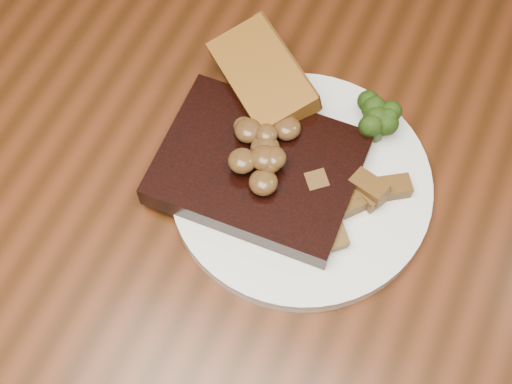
% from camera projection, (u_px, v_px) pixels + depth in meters
% --- Properties ---
extents(ground, '(4.50, 4.50, 0.00)m').
position_uv_depth(ground, '(256.00, 379.00, 1.36)').
color(ground, '#3C1C0D').
rests_on(ground, ground).
extents(dining_table, '(1.60, 0.90, 0.75)m').
position_uv_depth(dining_table, '(255.00, 247.00, 0.77)').
color(dining_table, '#481F0E').
rests_on(dining_table, ground).
extents(plate, '(0.28, 0.28, 0.01)m').
position_uv_depth(plate, '(301.00, 185.00, 0.69)').
color(plate, white).
rests_on(plate, dining_table).
extents(steak, '(0.19, 0.15, 0.03)m').
position_uv_depth(steak, '(258.00, 168.00, 0.68)').
color(steak, black).
rests_on(steak, plate).
extents(steak_bone, '(0.14, 0.02, 0.02)m').
position_uv_depth(steak_bone, '(230.00, 226.00, 0.66)').
color(steak_bone, '#C3B697').
rests_on(steak_bone, plate).
extents(mushroom_pile, '(0.08, 0.08, 0.03)m').
position_uv_depth(mushroom_pile, '(265.00, 146.00, 0.66)').
color(mushroom_pile, '#503919').
rests_on(mushroom_pile, steak).
extents(garlic_bread, '(0.13, 0.12, 0.03)m').
position_uv_depth(garlic_bread, '(262.00, 89.00, 0.72)').
color(garlic_bread, '#97601B').
rests_on(garlic_bread, plate).
extents(potato_wedges, '(0.10, 0.10, 0.02)m').
position_uv_depth(potato_wedges, '(364.00, 199.00, 0.67)').
color(potato_wedges, brown).
rests_on(potato_wedges, plate).
extents(broccoli_cluster, '(0.07, 0.07, 0.04)m').
position_uv_depth(broccoli_cluster, '(379.00, 128.00, 0.69)').
color(broccoli_cluster, '#273C0D').
rests_on(broccoli_cluster, plate).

